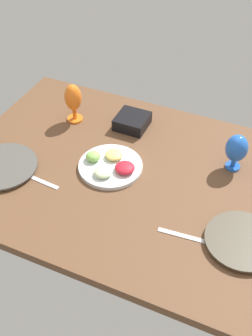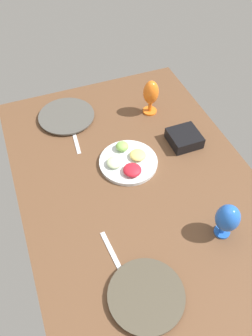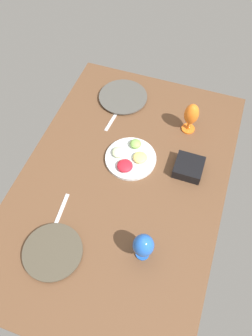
% 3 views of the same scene
% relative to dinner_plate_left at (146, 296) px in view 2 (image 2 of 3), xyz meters
% --- Properties ---
extents(ground_plane, '(1.60, 1.04, 0.04)m').
position_rel_dinner_plate_left_xyz_m(ground_plane, '(0.45, -0.17, -0.03)').
color(ground_plane, brown).
extents(dinner_plate_left, '(0.27, 0.27, 0.02)m').
position_rel_dinner_plate_left_xyz_m(dinner_plate_left, '(0.00, 0.00, 0.00)').
color(dinner_plate_left, beige).
rests_on(dinner_plate_left, ground_plane).
extents(dinner_plate_right, '(0.29, 0.29, 0.02)m').
position_rel_dinner_plate_left_xyz_m(dinner_plate_right, '(1.02, 0.02, -0.00)').
color(dinner_plate_right, silver).
rests_on(dinner_plate_right, ground_plane).
extents(fruit_platter, '(0.27, 0.27, 0.05)m').
position_rel_dinner_plate_left_xyz_m(fruit_platter, '(0.60, -0.17, 0.01)').
color(fruit_platter, silver).
rests_on(fruit_platter, ground_plane).
extents(hurricane_glass_orange, '(0.08, 0.08, 0.19)m').
position_rel_dinner_plate_left_xyz_m(hurricane_glass_orange, '(0.91, -0.41, 0.11)').
color(hurricane_glass_orange, orange).
rests_on(hurricane_glass_orange, ground_plane).
extents(hurricane_glass_blue, '(0.09, 0.09, 0.17)m').
position_rel_dinner_plate_left_xyz_m(hurricane_glass_blue, '(0.13, -0.38, 0.09)').
color(hurricane_glass_blue, blue).
rests_on(hurricane_glass_blue, ground_plane).
extents(square_bowl_black, '(0.15, 0.15, 0.06)m').
position_rel_dinner_plate_left_xyz_m(square_bowl_black, '(0.63, -0.47, 0.02)').
color(square_bowl_black, black).
rests_on(square_bowl_black, ground_plane).
extents(fork_by_left_plate, '(0.18, 0.03, 0.01)m').
position_rel_dinner_plate_left_xyz_m(fork_by_left_plate, '(0.21, 0.06, -0.01)').
color(fork_by_left_plate, silver).
rests_on(fork_by_left_plate, ground_plane).
extents(fork_by_right_plate, '(0.18, 0.03, 0.01)m').
position_rel_dinner_plate_left_xyz_m(fork_by_right_plate, '(0.83, 0.02, -0.01)').
color(fork_by_right_plate, silver).
rests_on(fork_by_right_plate, ground_plane).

